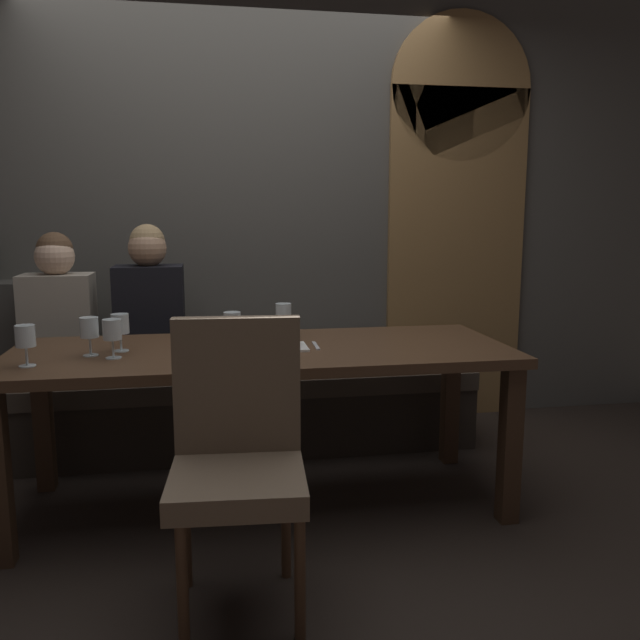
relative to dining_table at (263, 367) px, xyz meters
name	(u,v)px	position (x,y,z in m)	size (l,w,h in m)	color
ground	(265,504)	(0.00, 0.00, -0.65)	(9.00, 9.00, 0.00)	black
back_wall_tiled	(243,185)	(0.00, 1.22, 0.85)	(6.00, 0.12, 3.00)	#4C4944
arched_door	(457,207)	(1.35, 1.15, 0.71)	(0.90, 0.05, 2.55)	olive
dining_table	(263,367)	(0.00, 0.00, 0.00)	(2.20, 0.84, 0.74)	#412B1C
banquette_bench	(253,411)	(0.00, 0.70, -0.42)	(2.50, 0.44, 0.45)	#312A23
chair_near_side	(237,445)	(-0.15, -0.72, -0.09)	(0.47, 0.47, 0.98)	#4C3321
diner_redhead	(58,311)	(-1.01, 0.73, 0.17)	(0.36, 0.24, 0.78)	#9E9384
diner_bearded	(150,306)	(-0.54, 0.71, 0.19)	(0.36, 0.24, 0.82)	black
wine_glass_near_left	(284,314)	(0.12, 0.23, 0.20)	(0.08, 0.08, 0.16)	silver
wine_glass_end_left	(112,331)	(-0.62, -0.11, 0.20)	(0.08, 0.08, 0.16)	silver
wine_glass_far_right	(232,324)	(-0.13, 0.00, 0.20)	(0.08, 0.08, 0.16)	silver
wine_glass_center_front	(89,329)	(-0.73, -0.04, 0.20)	(0.08, 0.08, 0.16)	silver
wine_glass_center_back	(25,337)	(-0.94, -0.19, 0.20)	(0.08, 0.08, 0.16)	silver
wine_glass_far_left	(120,325)	(-0.61, 0.03, 0.20)	(0.08, 0.08, 0.16)	silver
dessert_plate	(286,345)	(0.10, -0.03, 0.10)	(0.19, 0.19, 0.05)	white
fork_on_table	(316,346)	(0.24, -0.01, 0.09)	(0.02, 0.17, 0.01)	silver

